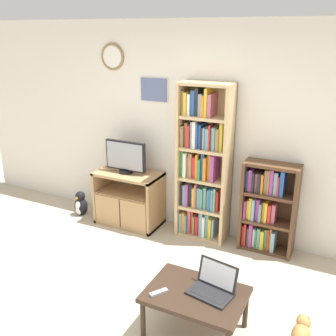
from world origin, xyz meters
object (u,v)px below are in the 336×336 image
at_px(tv_stand, 128,198).
at_px(remote_near_laptop, 159,292).
at_px(coffee_table, 196,297).
at_px(television, 126,157).
at_px(laptop, 213,286).
at_px(cat, 301,334).
at_px(bookshelf_tall, 203,166).
at_px(bookshelf_short, 266,208).
at_px(penguin_figurine, 81,204).

height_order(tv_stand, remote_near_laptop, tv_stand).
distance_m(tv_stand, coffee_table, 2.17).
bearing_deg(remote_near_laptop, television, 163.31).
xyz_separation_m(laptop, cat, (0.72, 0.16, -0.34)).
relative_size(bookshelf_tall, bookshelf_short, 1.78).
bearing_deg(television, tv_stand, -12.23).
bearing_deg(penguin_figurine, television, 8.10).
height_order(television, bookshelf_tall, bookshelf_tall).
bearing_deg(coffee_table, cat, 15.41).
bearing_deg(bookshelf_tall, coffee_table, -69.88).
height_order(remote_near_laptop, cat, remote_near_laptop).
bearing_deg(bookshelf_short, cat, -65.15).
height_order(television, coffee_table, television).
relative_size(bookshelf_tall, remote_near_laptop, 12.24).
height_order(tv_stand, laptop, tv_stand).
relative_size(remote_near_laptop, cat, 0.37).
bearing_deg(coffee_table, bookshelf_tall, 110.12).
xyz_separation_m(bookshelf_short, remote_near_laptop, (-0.47, -1.78, -0.11)).
bearing_deg(bookshelf_short, remote_near_laptop, -104.65).
relative_size(television, bookshelf_short, 0.52).
xyz_separation_m(bookshelf_short, laptop, (-0.07, -1.56, -0.06)).
bearing_deg(bookshelf_short, coffee_table, -96.72).
distance_m(coffee_table, cat, 0.91).
bearing_deg(bookshelf_short, television, -175.55).
bearing_deg(tv_stand, television, 167.77).
distance_m(remote_near_laptop, cat, 1.21).
bearing_deg(coffee_table, remote_near_laptop, -151.86).
relative_size(television, bookshelf_tall, 0.29).
xyz_separation_m(tv_stand, cat, (2.43, -1.26, -0.24)).
height_order(bookshelf_short, coffee_table, bookshelf_short).
bearing_deg(coffee_table, penguin_figurine, 148.94).
distance_m(laptop, remote_near_laptop, 0.46).
xyz_separation_m(television, coffee_table, (1.61, -1.50, -0.57)).
bearing_deg(remote_near_laptop, bookshelf_tall, 134.47).
bearing_deg(penguin_figurine, cat, -20.20).
xyz_separation_m(bookshelf_tall, cat, (1.43, -1.38, -0.80)).
bearing_deg(penguin_figurine, laptop, -28.45).
distance_m(tv_stand, bookshelf_tall, 1.15).
bearing_deg(laptop, penguin_figurine, 161.88).
bearing_deg(cat, laptop, -166.10).
bearing_deg(bookshelf_short, tv_stand, -175.32).
relative_size(laptop, remote_near_laptop, 2.54).
bearing_deg(tv_stand, coffee_table, -43.28).
relative_size(tv_stand, television, 1.52).
height_order(remote_near_laptop, penguin_figurine, remote_near_laptop).
height_order(bookshelf_tall, penguin_figurine, bookshelf_tall).
xyz_separation_m(tv_stand, coffee_table, (1.58, -1.49, -0.00)).
height_order(bookshelf_tall, laptop, bookshelf_tall).
xyz_separation_m(tv_stand, remote_near_laptop, (1.31, -1.64, 0.05)).
relative_size(bookshelf_tall, cat, 4.55).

